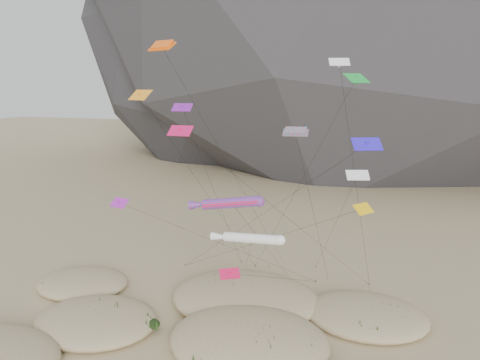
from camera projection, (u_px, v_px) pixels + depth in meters
name	position (u px, v px, depth m)	size (l,w,h in m)	color
dunes	(196.00, 342.00, 42.97)	(50.47, 36.33, 3.53)	#CCB789
dune_grass	(200.00, 344.00, 42.29)	(42.05, 27.64, 1.57)	black
kite_stakes	(288.00, 272.00, 60.11)	(24.25, 6.57, 0.30)	#3F2D1E
rainbow_tube_kite	(228.00, 203.00, 44.08)	(7.23, 15.95, 13.73)	red
white_tube_kite	(249.00, 238.00, 44.15)	(8.82, 16.39, 10.38)	white
orange_parafoil	(164.00, 49.00, 45.59)	(10.01, 18.50, 28.13)	#FD5D0D
multi_parafoil	(296.00, 134.00, 44.80)	(3.48, 12.12, 19.92)	red
delta_kites	(257.00, 145.00, 43.98)	(26.27, 22.98, 26.25)	#2C1AE2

